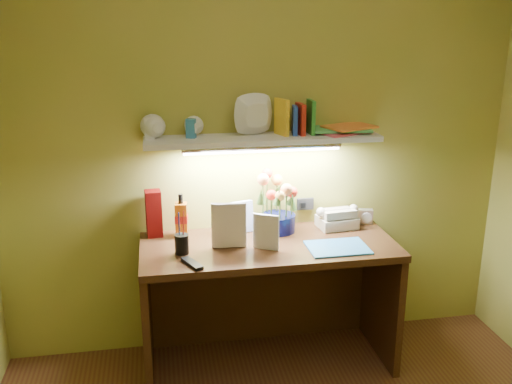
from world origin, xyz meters
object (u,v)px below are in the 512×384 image
(flower_bouquet, at_px, (278,202))
(whisky_bottle, at_px, (181,215))
(telephone, at_px, (337,217))
(desk, at_px, (268,305))
(desk_clock, at_px, (365,216))

(flower_bouquet, distance_m, whisky_bottle, 0.56)
(flower_bouquet, xyz_separation_m, telephone, (0.36, 0.00, -0.11))
(desk, height_order, flower_bouquet, flower_bouquet)
(telephone, bearing_deg, desk, -163.97)
(desk, height_order, whisky_bottle, whisky_bottle)
(telephone, xyz_separation_m, whisky_bottle, (-0.91, 0.02, 0.06))
(desk, xyz_separation_m, desk_clock, (0.63, 0.21, 0.42))
(desk, distance_m, whisky_bottle, 0.71)
(desk, xyz_separation_m, flower_bouquet, (0.09, 0.18, 0.55))
(desk, bearing_deg, desk_clock, 18.55)
(desk_clock, bearing_deg, desk, -147.36)
(desk_clock, xyz_separation_m, whisky_bottle, (-1.10, -0.02, 0.08))
(flower_bouquet, height_order, whisky_bottle, flower_bouquet)
(desk, xyz_separation_m, whisky_bottle, (-0.46, 0.20, 0.50))
(telephone, xyz_separation_m, desk_clock, (0.19, 0.03, -0.02))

